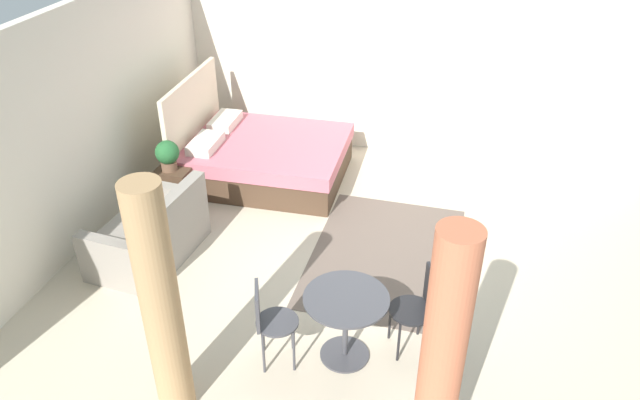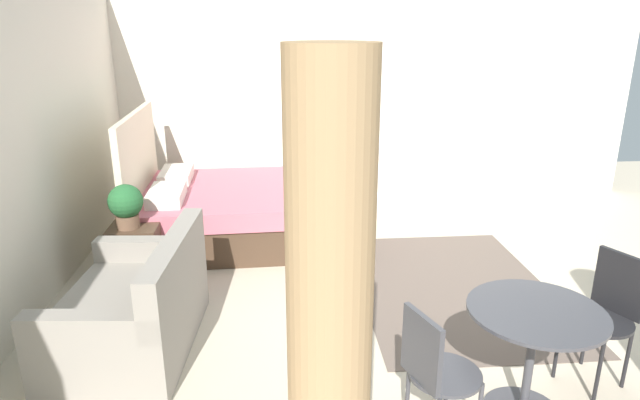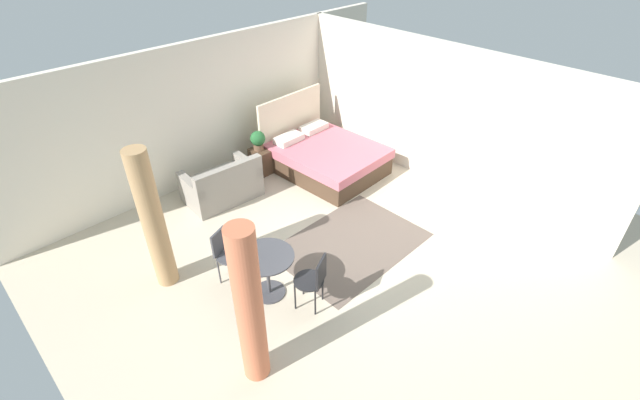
{
  "view_description": "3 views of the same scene",
  "coord_description": "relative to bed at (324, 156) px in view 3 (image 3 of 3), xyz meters",
  "views": [
    {
      "loc": [
        -5.45,
        -0.91,
        4.13
      ],
      "look_at": [
        -0.3,
        0.48,
        0.82
      ],
      "focal_mm": 34.14,
      "sensor_mm": 36.0,
      "label": 1
    },
    {
      "loc": [
        -4.07,
        1.31,
        2.18
      ],
      "look_at": [
        0.21,
        0.95,
        0.77
      ],
      "focal_mm": 30.36,
      "sensor_mm": 36.0,
      "label": 2
    },
    {
      "loc": [
        -4.08,
        -3.64,
        4.57
      ],
      "look_at": [
        -0.39,
        0.08,
        0.93
      ],
      "focal_mm": 24.57,
      "sensor_mm": 36.0,
      "label": 3
    }
  ],
  "objects": [
    {
      "name": "nightstand",
      "position": [
        -0.87,
        0.81,
        -0.06
      ],
      "size": [
        0.51,
        0.42,
        0.5
      ],
      "color": "#473323",
      "rests_on": "ground"
    },
    {
      "name": "area_rug",
      "position": [
        -1.34,
        -1.94,
        -0.31
      ],
      "size": [
        2.28,
        1.61,
        0.01
      ],
      "primitive_type": "cube",
      "color": "#66564C",
      "rests_on": "ground"
    },
    {
      "name": "wall_right",
      "position": [
        1.3,
        -1.75,
        0.99
      ],
      "size": [
        0.12,
        6.49,
        2.59
      ],
      "primitive_type": "cube",
      "color": "silver",
      "rests_on": "ground"
    },
    {
      "name": "bed",
      "position": [
        0.0,
        0.0,
        0.0
      ],
      "size": [
        1.75,
        2.15,
        1.34
      ],
      "color": "#473323",
      "rests_on": "ground"
    },
    {
      "name": "couch",
      "position": [
        -2.04,
        0.56,
        -0.03
      ],
      "size": [
        1.35,
        0.93,
        0.82
      ],
      "color": "gray",
      "rests_on": "ground"
    },
    {
      "name": "potted_plant",
      "position": [
        -0.97,
        0.84,
        0.4
      ],
      "size": [
        0.29,
        0.29,
        0.38
      ],
      "color": "brown",
      "rests_on": "nightstand"
    },
    {
      "name": "cafe_chair_near_couch",
      "position": [
        -2.65,
        -2.45,
        0.2
      ],
      "size": [
        0.54,
        0.54,
        0.85
      ],
      "color": "black",
      "rests_on": "ground"
    },
    {
      "name": "curtain_right",
      "position": [
        -3.82,
        -0.61,
        0.75
      ],
      "size": [
        0.3,
        0.3,
        2.13
      ],
      "color": "tan",
      "rests_on": "ground"
    },
    {
      "name": "cafe_chair_near_window",
      "position": [
        -3.17,
        -1.21,
        0.21
      ],
      "size": [
        0.48,
        0.48,
        0.84
      ],
      "color": "#3F3F44",
      "rests_on": "ground"
    },
    {
      "name": "ground_plane",
      "position": [
        -1.38,
        -1.75,
        -0.32
      ],
      "size": [
        8.37,
        9.49,
        0.02
      ],
      "primitive_type": "cube",
      "color": "beige"
    },
    {
      "name": "balcony_table",
      "position": [
        -2.94,
        -1.84,
        0.17
      ],
      "size": [
        0.75,
        0.75,
        0.69
      ],
      "color": "#3F3F44",
      "rests_on": "ground"
    },
    {
      "name": "wall_back",
      "position": [
        -1.38,
        1.49,
        0.99
      ],
      "size": [
        8.37,
        0.12,
        2.59
      ],
      "primitive_type": "cube",
      "color": "silver",
      "rests_on": "ground"
    },
    {
      "name": "curtain_left",
      "position": [
        -3.82,
        -2.69,
        0.75
      ],
      "size": [
        0.3,
        0.3,
        2.13
      ],
      "color": "#D1704C",
      "rests_on": "ground"
    }
  ]
}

